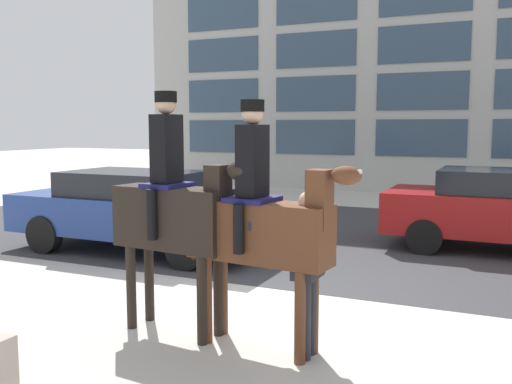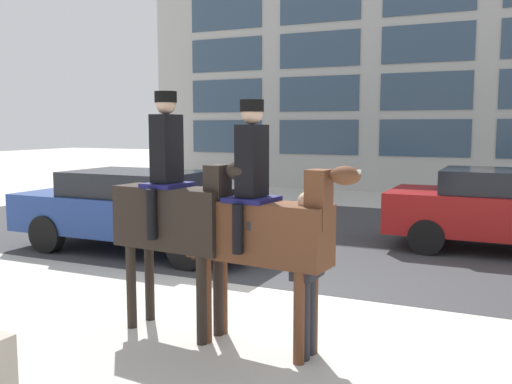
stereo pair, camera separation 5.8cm
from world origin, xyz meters
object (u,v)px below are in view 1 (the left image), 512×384
at_px(mounted_horse_lead, 175,211).
at_px(pedestrian_bystander, 306,261).
at_px(mounted_horse_companion, 262,224).
at_px(street_car_far_lane, 506,209).
at_px(street_car_near_lane, 139,209).

relative_size(mounted_horse_lead, pedestrian_bystander, 1.60).
bearing_deg(mounted_horse_lead, mounted_horse_companion, 3.77).
xyz_separation_m(pedestrian_bystander, street_car_far_lane, (1.72, 6.06, -0.18)).
height_order(mounted_horse_lead, street_car_far_lane, mounted_horse_lead).
distance_m(street_car_near_lane, street_car_far_lane, 6.71).
relative_size(mounted_horse_lead, street_car_near_lane, 0.55).
bearing_deg(pedestrian_bystander, mounted_horse_companion, -0.47).
xyz_separation_m(mounted_horse_lead, mounted_horse_companion, (1.05, -0.04, -0.06)).
xyz_separation_m(mounted_horse_lead, pedestrian_bystander, (1.54, -0.06, -0.39)).
distance_m(mounted_horse_lead, mounted_horse_companion, 1.05).
relative_size(mounted_horse_lead, mounted_horse_companion, 1.04).
distance_m(pedestrian_bystander, street_car_near_lane, 5.51).
height_order(pedestrian_bystander, street_car_near_lane, pedestrian_bystander).
relative_size(mounted_horse_companion, street_car_far_lane, 0.60).
distance_m(mounted_horse_lead, street_car_far_lane, 6.85).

